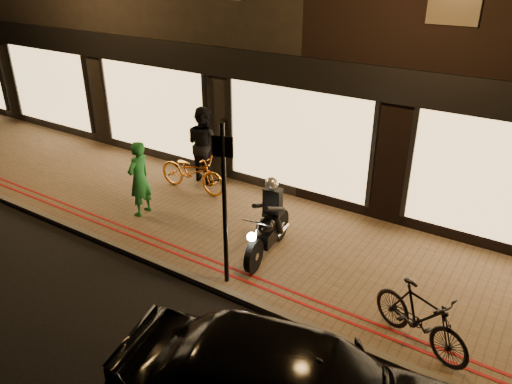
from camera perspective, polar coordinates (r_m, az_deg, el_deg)
ground at (r=9.47m, az=-7.49°, el=-10.20°), size 90.00×90.00×0.00m
sidewalk at (r=10.76m, az=-0.64°, el=-4.77°), size 50.00×4.00×0.12m
kerb_stone at (r=9.46m, az=-7.32°, el=-9.76°), size 50.00×0.14×0.12m
red_kerb_lines at (r=9.74m, az=-5.44°, el=-8.06°), size 50.00×0.26×0.01m
building_row at (r=15.61m, az=14.67°, el=20.33°), size 48.00×10.11×8.50m
motorcycle at (r=9.70m, az=1.47°, el=-3.84°), size 0.65×1.94×1.59m
sign_post at (r=8.37m, az=-3.64°, el=-0.73°), size 0.34×0.15×3.00m
bicycle_gold at (r=12.42m, az=-7.30°, el=2.31°), size 1.93×0.73×1.00m
bicycle_dark at (r=8.01m, az=18.29°, el=-13.46°), size 1.77×1.11×1.03m
person_green at (r=11.36m, az=-13.20°, el=1.49°), size 0.46×0.66×1.73m
person_dark at (r=12.83m, az=-6.00°, el=5.46°), size 1.08×0.91×1.96m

